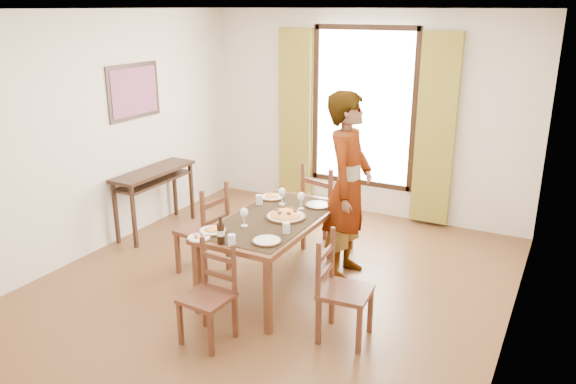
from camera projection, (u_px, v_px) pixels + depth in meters
The scene contains 22 objects.
ground at pixel (273, 284), 5.78m from camera, with size 5.00×5.00×0.00m, color #462316.
room_shell at pixel (278, 135), 5.41m from camera, with size 4.60×5.10×2.74m.
console_table at pixel (154, 179), 6.97m from camera, with size 0.38×1.20×0.80m.
dining_table at pixel (273, 225), 5.51m from camera, with size 0.87×1.63×0.76m.
chair_west at pixel (205, 232), 5.91m from camera, with size 0.48×0.48×1.00m.
chair_north at pixel (326, 211), 6.45m from camera, with size 0.57×0.57×1.05m.
chair_south at pixel (209, 297), 4.71m from camera, with size 0.40×0.40×0.86m.
chair_east at pixel (342, 292), 4.73m from camera, with size 0.44×0.44×0.93m.
man at pixel (348, 187), 5.69m from camera, with size 0.52×0.75×1.95m, color gray.
plate_sw at pixel (212, 229), 5.14m from camera, with size 0.27×0.27×0.05m, color silver, non-canonical shape.
plate_se at pixel (267, 239), 4.92m from camera, with size 0.27×0.27×0.05m, color silver, non-canonical shape.
plate_nw at pixel (272, 196), 6.04m from camera, with size 0.27×0.27×0.05m, color silver, non-canonical shape.
plate_ne at pixel (318, 203), 5.80m from camera, with size 0.27×0.27×0.05m, color silver, non-canonical shape.
pasta_platter at pixel (286, 213), 5.47m from camera, with size 0.40×0.40×0.10m, color #DB5A1C, non-canonical shape.
caprese_plate at pixel (199, 236), 4.99m from camera, with size 0.20×0.20×0.04m, color silver, non-canonical shape.
wine_glass_a at pixel (244, 217), 5.25m from camera, with size 0.08×0.08×0.18m, color white, non-canonical shape.
wine_glass_b at pixel (301, 200), 5.69m from camera, with size 0.08×0.08×0.18m, color white, non-canonical shape.
wine_glass_c at pixel (282, 196), 5.83m from camera, with size 0.08×0.08×0.18m, color white, non-canonical shape.
tumbler_a at pixel (286, 228), 5.11m from camera, with size 0.07×0.07×0.10m, color silver.
tumbler_b at pixel (259, 200), 5.85m from camera, with size 0.07×0.07×0.10m, color silver.
tumbler_c at pixel (232, 240), 4.84m from camera, with size 0.07×0.07×0.10m, color silver.
wine_bottle at pixel (221, 230), 4.86m from camera, with size 0.07×0.07×0.25m, color black, non-canonical shape.
Camera 1 is at (2.56, -4.51, 2.73)m, focal length 35.00 mm.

